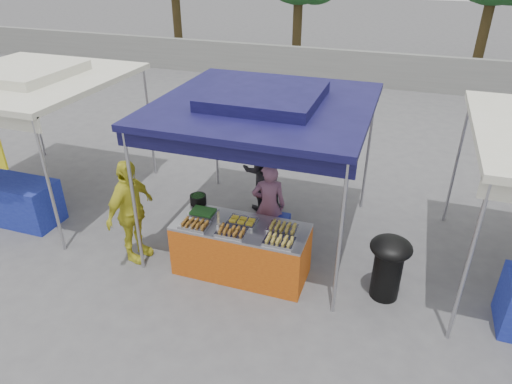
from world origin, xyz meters
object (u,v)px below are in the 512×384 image
(wok_burner, at_px, (389,263))
(customer_person, at_px, (131,212))
(cooking_pot, at_px, (198,200))
(helper_man, at_px, (263,171))
(vendor_table, at_px, (241,249))
(vendor_woman, at_px, (269,206))

(wok_burner, relative_size, customer_person, 0.57)
(wok_burner, bearing_deg, customer_person, 177.67)
(cooking_pot, height_order, customer_person, customer_person)
(helper_man, bearing_deg, customer_person, 35.23)
(wok_burner, relative_size, helper_man, 0.62)
(vendor_table, height_order, wok_burner, wok_burner)
(vendor_table, height_order, customer_person, customer_person)
(vendor_table, distance_m, cooking_pot, 1.07)
(customer_person, bearing_deg, wok_burner, -77.79)
(helper_man, bearing_deg, wok_burner, 123.00)
(cooking_pot, height_order, helper_man, helper_man)
(vendor_table, xyz_separation_m, cooking_pot, (-0.86, 0.38, 0.50))
(wok_burner, height_order, helper_man, helper_man)
(cooking_pot, bearing_deg, vendor_table, -24.05)
(vendor_table, relative_size, wok_burner, 2.04)
(vendor_table, bearing_deg, helper_man, 98.20)
(cooking_pot, relative_size, customer_person, 0.15)
(cooking_pot, height_order, wok_burner, cooking_pot)
(wok_burner, height_order, vendor_woman, vendor_woman)
(cooking_pot, bearing_deg, customer_person, -146.63)
(vendor_table, relative_size, vendor_woman, 1.33)
(vendor_woman, xyz_separation_m, customer_person, (-1.91, -1.03, 0.11))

